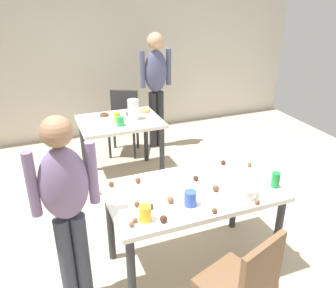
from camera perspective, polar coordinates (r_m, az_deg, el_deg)
ground_plane at (r=3.28m, az=4.33°, el=-17.59°), size 6.40×6.40×0.00m
wall_back at (r=5.56m, az=-10.03°, el=14.79°), size 6.40×0.10×2.60m
dining_table_near at (r=2.80m, az=4.02°, el=-8.95°), size 1.33×0.77×0.75m
dining_table_far at (r=4.21m, az=-7.73°, el=2.33°), size 0.94×0.73×0.75m
chair_near_table at (r=2.40m, az=12.32°, el=-21.21°), size 0.51×0.51×0.87m
chair_far_table at (r=4.95m, az=-7.17°, el=4.15°), size 0.53×0.53×0.87m
person_girl_near at (r=2.46m, az=-16.16°, el=-8.82°), size 0.45×0.21×1.48m
person_adult_far at (r=4.93m, az=-1.97°, el=10.23°), size 0.45×0.22×1.63m
mixing_bowl at (r=2.72m, az=11.92°, el=-7.35°), size 0.22×0.22×0.07m
soda_can at (r=2.87m, az=17.02°, el=-5.59°), size 0.07×0.07×0.12m
fork_near at (r=2.97m, az=8.14°, el=-4.85°), size 0.17×0.02×0.01m
cup_near_0 at (r=2.53m, az=3.64°, el=-8.79°), size 0.09×0.09×0.11m
cup_near_1 at (r=2.39m, az=-3.74°, el=-11.14°), size 0.08×0.08×0.11m
cake_ball_0 at (r=2.85m, az=4.51°, el=-5.54°), size 0.04×0.04×0.04m
cake_ball_1 at (r=2.40m, az=-5.36°, el=-12.16°), size 0.04×0.04×0.04m
cake_ball_2 at (r=2.38m, az=-0.74°, el=-12.04°), size 0.05×0.05×0.05m
cake_ball_3 at (r=2.73m, az=7.76°, el=-7.12°), size 0.05×0.05×0.05m
cake_ball_4 at (r=2.51m, az=-2.87°, el=-10.04°), size 0.04×0.04×0.04m
cake_ball_5 at (r=3.12m, az=8.94°, el=-2.97°), size 0.04×0.04×0.04m
cake_ball_6 at (r=2.64m, az=14.24°, el=-9.06°), size 0.04×0.04×0.04m
cake_ball_7 at (r=2.49m, az=7.55°, el=-10.67°), size 0.04×0.04×0.04m
cake_ball_8 at (r=2.80m, az=-9.19°, el=-6.40°), size 0.04×0.04×0.04m
cake_ball_9 at (r=2.36m, az=-5.92°, el=-12.79°), size 0.04×0.04×0.04m
cake_ball_10 at (r=3.14m, az=13.04°, el=-3.28°), size 0.04×0.04×0.04m
cake_ball_11 at (r=2.55m, az=-5.07°, el=-9.67°), size 0.04×0.04×0.04m
cake_ball_12 at (r=2.57m, az=0.39°, el=-9.00°), size 0.05×0.05×0.05m
cake_ball_13 at (r=2.82m, az=-4.90°, el=-5.87°), size 0.05×0.05×0.05m
pitcher_far at (r=4.13m, az=-5.66°, el=5.58°), size 0.13×0.13×0.24m
cup_far_0 at (r=4.08m, az=-8.25°, el=4.28°), size 0.08×0.08×0.12m
cup_far_1 at (r=3.97m, az=-7.74°, el=3.67°), size 0.09×0.09×0.10m
donut_far_0 at (r=4.31m, az=-5.98°, el=4.97°), size 0.14×0.14×0.04m
donut_far_1 at (r=4.45m, az=-5.43°, el=5.55°), size 0.10×0.10×0.03m
donut_far_2 at (r=4.40m, az=-3.74°, el=5.44°), size 0.12×0.12×0.04m
donut_far_3 at (r=4.29m, az=-11.59°, el=4.45°), size 0.11×0.11×0.03m
donut_far_4 at (r=4.32m, az=-10.26°, el=4.72°), size 0.11×0.11×0.03m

